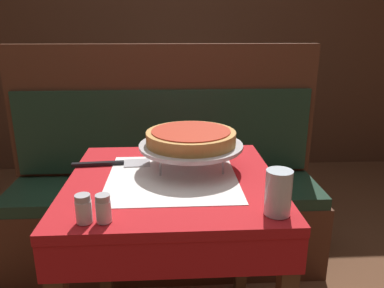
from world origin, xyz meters
name	(u,v)px	position (x,y,z in m)	size (l,w,h in m)	color
dining_table_front	(173,205)	(0.00, 0.00, 0.66)	(0.70, 0.70, 0.77)	red
dining_table_rear	(179,109)	(0.06, 1.61, 0.66)	(0.75, 0.75, 0.77)	beige
booth_bench	(166,202)	(-0.04, 0.68, 0.35)	(1.64, 0.44, 1.17)	#4C2819
back_wall_panel	(170,33)	(0.00, 2.17, 1.20)	(6.00, 0.04, 2.40)	#4C2D1E
pizza_pan_stand	(192,147)	(0.07, 0.08, 0.85)	(0.36, 0.36, 0.09)	#ADADB2
deep_dish_pizza	(192,137)	(0.07, 0.08, 0.88)	(0.31, 0.31, 0.05)	#C68E47
pizza_server	(115,163)	(-0.21, 0.13, 0.77)	(0.28, 0.09, 0.01)	#BCBCC1
water_glass_near	(279,192)	(0.28, -0.27, 0.83)	(0.07, 0.07, 0.12)	silver
salt_shaker	(84,209)	(-0.23, -0.29, 0.81)	(0.04, 0.04, 0.08)	silver
pepper_shaker	(104,209)	(-0.18, -0.29, 0.81)	(0.04, 0.04, 0.08)	silver
napkin_holder	(197,138)	(0.10, 0.30, 0.81)	(0.10, 0.05, 0.09)	#B2B2B7
condiment_caddy	(175,85)	(0.03, 1.70, 0.82)	(0.11, 0.11, 0.18)	black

